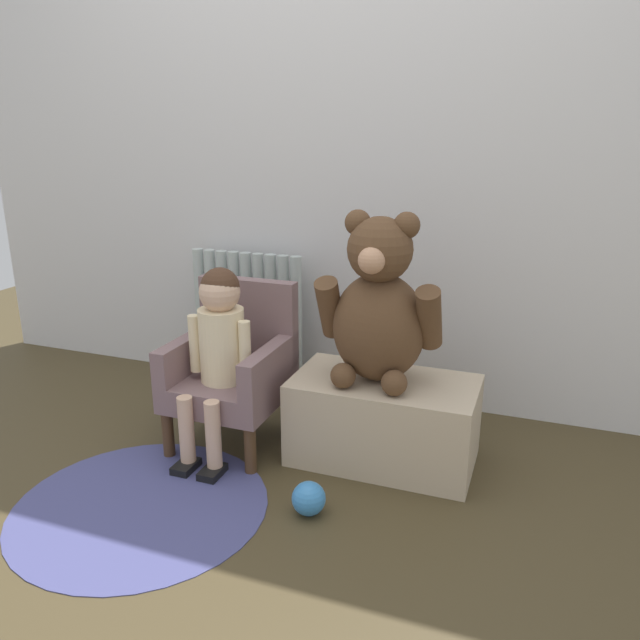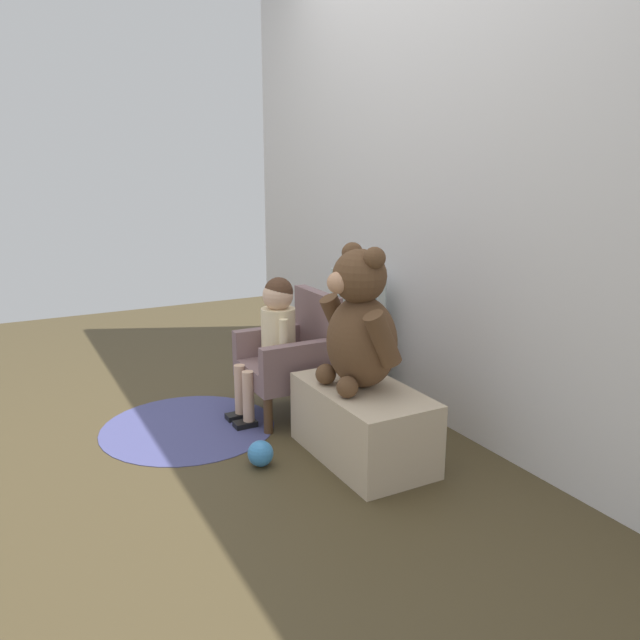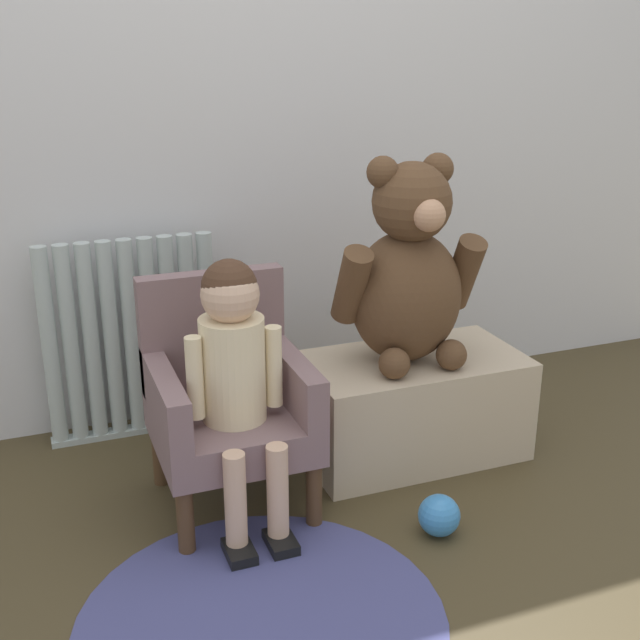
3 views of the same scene
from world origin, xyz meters
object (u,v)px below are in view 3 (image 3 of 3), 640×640
Objects in this scene: child_figure at (235,357)px; low_bench at (412,406)px; radiator at (132,340)px; floor_rug at (262,621)px; child_armchair at (226,397)px; large_teddy_bear at (408,274)px; toy_ball at (439,515)px.

low_bench is at bearing 14.05° from child_figure.
radiator is 0.78× the size of floor_rug.
child_armchair is (0.18, -0.48, -0.02)m from radiator.
large_teddy_bear reaches higher than low_bench.
low_bench is at bearing 2.75° from large_teddy_bear.
radiator is 5.88× the size of toy_ball.
child_figure is (0.18, -0.59, 0.14)m from radiator.
radiator is 1.08m from floor_rug.
child_figure is at bearing 149.10° from toy_ball.
radiator reaches higher than low_bench.
child_armchair is at bearing 140.25° from toy_ball.
child_figure reaches higher than floor_rug.
low_bench is at bearing 41.17° from floor_rug.
radiator is at bearing 149.45° from large_teddy_bear.
radiator is at bearing 110.89° from child_armchair.
low_bench reaches higher than floor_rug.
floor_rug is (-0.67, -0.58, -0.16)m from low_bench.
large_teddy_bear is (-0.03, -0.00, 0.43)m from low_bench.
child_armchair is at bearing -69.11° from radiator.
low_bench is 0.80× the size of floor_rug.
low_bench is 1.09× the size of large_teddy_bear.
low_bench is (0.59, 0.04, -0.15)m from child_armchair.
floor_rug is (-0.64, -0.58, -0.58)m from large_teddy_bear.
child_figure reaches higher than child_armchair.
child_figure is 6.44× the size of toy_ball.
low_bench is (0.59, 0.15, -0.31)m from child_figure.
radiator is 1.11m from toy_ball.
child_figure is 0.68m from low_bench.
radiator is at bearing 107.32° from child_figure.
low_bench is 0.46m from toy_ball.
floor_rug is at bearing -138.83° from low_bench.
toy_ball is (0.46, -0.28, -0.41)m from child_figure.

